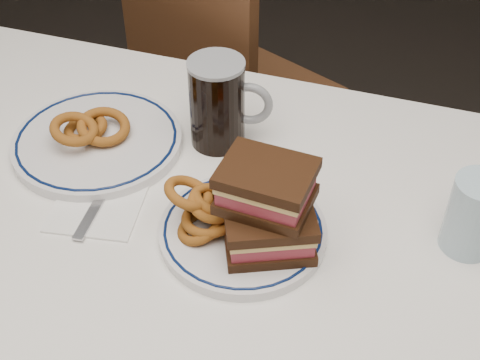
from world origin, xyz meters
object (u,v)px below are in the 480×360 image
(beer_mug, at_px, (219,103))
(far_plate, at_px, (97,141))
(reuben_sandwich, at_px, (268,208))
(chair_far, at_px, (222,89))
(main_plate, at_px, (243,231))

(beer_mug, bearing_deg, far_plate, -157.04)
(far_plate, bearing_deg, beer_mug, 22.96)
(reuben_sandwich, relative_size, beer_mug, 0.98)
(reuben_sandwich, distance_m, beer_mug, 0.26)
(chair_far, relative_size, reuben_sandwich, 5.85)
(main_plate, relative_size, far_plate, 0.86)
(main_plate, xyz_separation_m, beer_mug, (-0.11, 0.20, 0.07))
(chair_far, distance_m, far_plate, 0.65)
(beer_mug, height_order, far_plate, beer_mug)
(main_plate, distance_m, beer_mug, 0.24)
(chair_far, distance_m, reuben_sandwich, 0.87)
(main_plate, bearing_deg, far_plate, 158.11)
(chair_far, relative_size, main_plate, 3.63)
(main_plate, relative_size, beer_mug, 1.58)
(chair_far, height_order, main_plate, chair_far)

